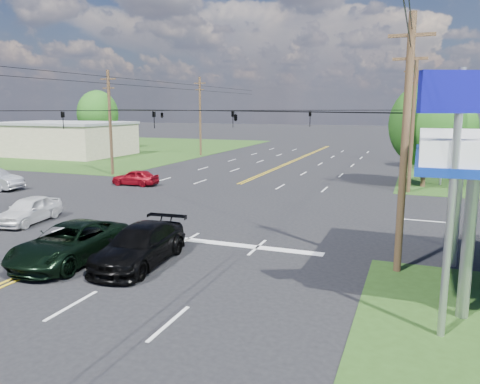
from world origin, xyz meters
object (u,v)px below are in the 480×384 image
at_px(retail_nw, 63,140).
at_px(polesign_se, 457,133).
at_px(pole_right_far, 415,117).
at_px(tree_right_a, 427,125).
at_px(pole_ne, 412,125).
at_px(suv_black, 140,245).
at_px(tree_right_b, 452,127).
at_px(pickup_white, 29,210).
at_px(pickup_dkgreen, 70,243).
at_px(pole_nw, 110,121).
at_px(pole_left_far, 200,115).
at_px(tree_far_l, 98,114).
at_px(pole_se, 405,143).

bearing_deg(retail_nw, polesign_se, -39.06).
distance_m(pole_right_far, tree_right_a, 16.03).
distance_m(pole_ne, suv_black, 23.26).
xyz_separation_m(tree_right_b, pickup_white, (-22.60, -32.01, -3.50)).
xyz_separation_m(tree_right_b, pickup_dkgreen, (-16.00, -36.50, -3.44)).
distance_m(pole_ne, tree_right_a, 3.16).
xyz_separation_m(tree_right_b, polesign_se, (-2.14, -38.00, 1.35)).
relative_size(pole_nw, suv_black, 1.78).
distance_m(retail_nw, pole_left_far, 18.30).
bearing_deg(pole_ne, tree_right_a, 71.57).
xyz_separation_m(pole_left_far, tree_far_l, (-19.00, 4.00, 0.03)).
distance_m(pole_right_far, tree_far_l, 45.18).
height_order(pole_se, pole_right_far, pole_right_far).
bearing_deg(retail_nw, pole_left_far, 19.44).
bearing_deg(tree_far_l, tree_right_b, -9.37).
distance_m(pole_nw, pole_right_far, 32.20).
height_order(pole_nw, pickup_white, pole_nw).
bearing_deg(pole_se, tree_far_l, 137.66).
bearing_deg(suv_black, pole_nw, 124.33).
distance_m(retail_nw, suv_black, 47.43).
distance_m(pole_ne, polesign_se, 23.05).
bearing_deg(retail_nw, suv_black, -45.36).
distance_m(pole_left_far, pole_right_far, 26.00).
bearing_deg(retail_nw, tree_right_b, 2.46).
height_order(pole_left_far, tree_far_l, pole_left_far).
height_order(tree_right_b, pickup_white, tree_right_b).
bearing_deg(pole_left_far, tree_right_a, -30.65).
relative_size(pole_nw, pole_ne, 1.00).
bearing_deg(pickup_white, tree_far_l, 115.34).
relative_size(pole_nw, tree_far_l, 1.09).
relative_size(pole_left_far, pole_right_far, 1.00).
xyz_separation_m(pole_nw, tree_right_a, (27.00, 3.00, -0.05)).
bearing_deg(pickup_dkgreen, pickup_white, 144.31).
xyz_separation_m(pole_se, pickup_white, (-19.10, 0.99, -4.20)).
bearing_deg(pole_left_far, pickup_white, -79.16).
bearing_deg(tree_right_a, tree_right_b, 78.23).
bearing_deg(tree_right_b, pickup_white, -125.23).
xyz_separation_m(pole_left_far, pickup_dkgreen, (13.50, -40.50, -4.39)).
distance_m(pole_left_far, polesign_se, 50.13).
height_order(pole_nw, suv_black, pole_nw).
height_order(pole_left_far, pickup_white, pole_left_far).
height_order(retail_nw, polesign_se, polesign_se).
relative_size(pole_ne, pole_right_far, 0.95).
xyz_separation_m(pole_nw, polesign_se, (27.36, -23.00, 0.65)).
distance_m(retail_nw, tree_right_a, 45.21).
bearing_deg(pole_left_far, suv_black, -67.68).
bearing_deg(pole_se, pole_nw, 145.30).
height_order(pole_se, suv_black, pole_se).
relative_size(tree_far_l, polesign_se, 1.21).
distance_m(pole_nw, tree_far_l, 29.83).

